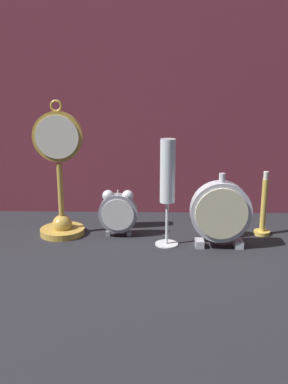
{
  "coord_description": "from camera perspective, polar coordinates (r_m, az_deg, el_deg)",
  "views": [
    {
      "loc": [
        0.02,
        -0.91,
        0.39
      ],
      "look_at": [
        0.0,
        0.08,
        0.13
      ],
      "focal_mm": 40.0,
      "sensor_mm": 36.0,
      "label": 1
    }
  ],
  "objects": [
    {
      "name": "alarm_clock_twin_bell",
      "position": [
        1.08,
        -3.47,
        -2.54
      ],
      "size": [
        0.1,
        0.03,
        0.12
      ],
      "color": "gray",
      "rests_on": "ground_plane"
    },
    {
      "name": "champagne_flute",
      "position": [
        1.0,
        3.16,
        1.64
      ],
      "size": [
        0.06,
        0.06,
        0.26
      ],
      "color": "silver",
      "rests_on": "ground_plane"
    },
    {
      "name": "pocket_watch_on_stand",
      "position": [
        1.1,
        -11.11,
        0.84
      ],
      "size": [
        0.12,
        0.11,
        0.34
      ],
      "color": "gold",
      "rests_on": "ground_plane"
    },
    {
      "name": "brass_candlestick",
      "position": [
        1.14,
        15.61,
        -2.75
      ],
      "size": [
        0.04,
        0.04,
        0.17
      ],
      "color": "gold",
      "rests_on": "ground_plane"
    },
    {
      "name": "fabric_backdrop_drape",
      "position": [
        1.24,
        0.27,
        14.62
      ],
      "size": [
        1.71,
        0.01,
        0.77
      ],
      "primitive_type": "cube",
      "color": "brown",
      "rests_on": "ground_plane"
    },
    {
      "name": "mantel_clock_silver",
      "position": [
        1.02,
        10.17,
        -2.68
      ],
      "size": [
        0.14,
        0.04,
        0.18
      ],
      "color": "silver",
      "rests_on": "ground_plane"
    },
    {
      "name": "ground_plane",
      "position": [
        0.99,
        -0.11,
        -8.28
      ],
      "size": [
        4.0,
        4.0,
        0.0
      ],
      "primitive_type": "plane",
      "color": "#232328"
    }
  ]
}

